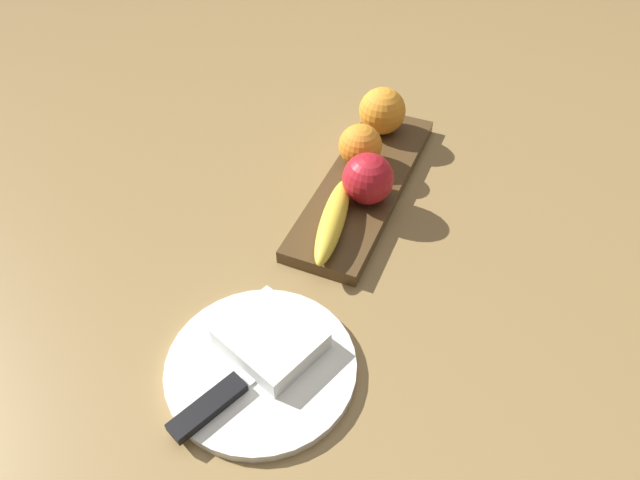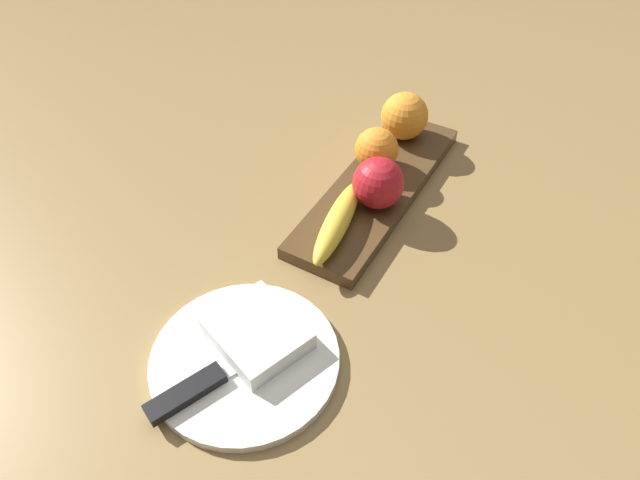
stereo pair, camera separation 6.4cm
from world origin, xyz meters
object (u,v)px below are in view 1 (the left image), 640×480
(fruit_tray, at_px, (364,184))
(knife, at_px, (220,398))
(banana, at_px, (333,220))
(orange_near_apple, at_px, (360,146))
(dinner_plate, at_px, (261,367))
(apple, at_px, (369,179))
(orange_near_banana, at_px, (382,111))
(folded_napkin, at_px, (271,339))

(fruit_tray, height_order, knife, knife)
(banana, relative_size, knife, 0.97)
(orange_near_apple, distance_m, dinner_plate, 0.38)
(banana, relative_size, orange_near_apple, 2.57)
(apple, bearing_deg, fruit_tray, 25.26)
(banana, xyz_separation_m, knife, (-0.28, 0.02, -0.02))
(apple, height_order, orange_near_banana, orange_near_banana)
(knife, bearing_deg, fruit_tray, 19.89)
(fruit_tray, height_order, orange_near_banana, orange_near_banana)
(orange_near_apple, bearing_deg, knife, -179.81)
(apple, relative_size, knife, 0.42)
(apple, distance_m, orange_near_banana, 0.17)
(banana, distance_m, knife, 0.29)
(dinner_plate, xyz_separation_m, folded_napkin, (0.03, 0.00, 0.02))
(folded_napkin, height_order, knife, folded_napkin)
(fruit_tray, height_order, dinner_plate, fruit_tray)
(knife, bearing_deg, orange_near_banana, 22.50)
(orange_near_banana, distance_m, dinner_plate, 0.48)
(dinner_plate, bearing_deg, orange_near_apple, 3.11)
(banana, height_order, knife, banana)
(fruit_tray, distance_m, orange_near_banana, 0.14)
(dinner_plate, distance_m, folded_napkin, 0.03)
(banana, xyz_separation_m, orange_near_apple, (0.15, 0.02, 0.02))
(fruit_tray, relative_size, dinner_plate, 1.74)
(orange_near_apple, relative_size, knife, 0.38)
(orange_near_banana, relative_size, dinner_plate, 0.35)
(banana, height_order, folded_napkin, banana)
(banana, height_order, dinner_plate, banana)
(apple, relative_size, banana, 0.43)
(orange_near_apple, height_order, knife, orange_near_apple)
(knife, bearing_deg, folded_napkin, 9.91)
(fruit_tray, height_order, apple, apple)
(fruit_tray, distance_m, orange_near_apple, 0.06)
(fruit_tray, bearing_deg, folded_napkin, 180.00)
(orange_near_banana, bearing_deg, folded_napkin, -177.68)
(folded_napkin, bearing_deg, orange_near_banana, 2.32)
(apple, xyz_separation_m, dinner_plate, (-0.30, 0.02, -0.05))
(knife, bearing_deg, orange_near_apple, 22.79)
(folded_napkin, bearing_deg, banana, 1.09)
(apple, bearing_deg, dinner_plate, 176.40)
(orange_near_apple, xyz_separation_m, folded_napkin, (-0.35, -0.02, -0.03))
(banana, distance_m, orange_near_banana, 0.25)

